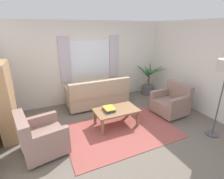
% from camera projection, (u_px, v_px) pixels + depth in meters
% --- Properties ---
extents(ground_plane, '(6.24, 6.24, 0.00)m').
position_uv_depth(ground_plane, '(121.00, 131.00, 4.16)').
color(ground_plane, '#6B6056').
extents(wall_back, '(5.32, 0.12, 2.60)m').
position_uv_depth(wall_back, '(90.00, 62.00, 5.64)').
color(wall_back, silver).
rests_on(wall_back, ground_plane).
extents(wall_right, '(0.12, 4.40, 2.60)m').
position_uv_depth(wall_right, '(206.00, 69.00, 4.76)').
color(wall_right, silver).
rests_on(wall_right, ground_plane).
extents(window_with_curtains, '(1.98, 0.07, 1.40)m').
position_uv_depth(window_with_curtains, '(91.00, 58.00, 5.52)').
color(window_with_curtains, white).
extents(area_rug, '(2.64, 1.74, 0.01)m').
position_uv_depth(area_rug, '(121.00, 131.00, 4.16)').
color(area_rug, '#9E4C47').
rests_on(area_rug, ground_plane).
extents(couch, '(1.90, 0.82, 0.92)m').
position_uv_depth(couch, '(98.00, 95.00, 5.39)').
color(couch, tan).
rests_on(couch, ground_plane).
extents(armchair_left, '(0.96, 0.97, 0.88)m').
position_uv_depth(armchair_left, '(40.00, 137.00, 3.34)').
color(armchair_left, gray).
rests_on(armchair_left, ground_plane).
extents(armchair_right, '(0.87, 0.89, 0.88)m').
position_uv_depth(armchair_right, '(171.00, 102.00, 4.92)').
color(armchair_right, gray).
rests_on(armchair_right, ground_plane).
extents(coffee_table, '(1.10, 0.64, 0.44)m').
position_uv_depth(coffee_table, '(116.00, 112.00, 4.31)').
color(coffee_table, olive).
rests_on(coffee_table, ground_plane).
extents(book_stack_on_table, '(0.27, 0.34, 0.08)m').
position_uv_depth(book_stack_on_table, '(109.00, 109.00, 4.23)').
color(book_stack_on_table, '#335199').
rests_on(book_stack_on_table, coffee_table).
extents(potted_plant, '(1.09, 1.14, 1.19)m').
position_uv_depth(potted_plant, '(149.00, 82.00, 6.32)').
color(potted_plant, '#56565B').
rests_on(potted_plant, ground_plane).
extents(bookshelf, '(0.30, 0.94, 1.72)m').
position_uv_depth(bookshelf, '(8.00, 100.00, 3.78)').
color(bookshelf, '#A87F56').
rests_on(bookshelf, ground_plane).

